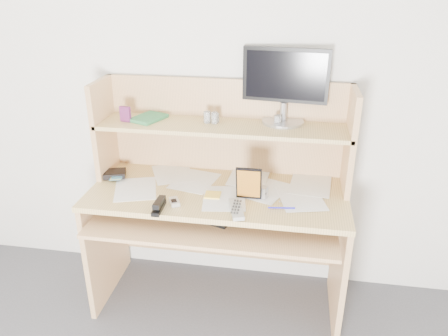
% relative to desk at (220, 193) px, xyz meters
% --- Properties ---
extents(back_wall, '(3.60, 0.04, 2.50)m').
position_rel_desk_xyz_m(back_wall, '(0.00, 0.24, 0.56)').
color(back_wall, silver).
rests_on(back_wall, floor).
extents(desk, '(1.40, 0.70, 1.30)m').
position_rel_desk_xyz_m(desk, '(0.00, 0.00, 0.00)').
color(desk, tan).
rests_on(desk, floor).
extents(paper_clutter, '(1.32, 0.54, 0.01)m').
position_rel_desk_xyz_m(paper_clutter, '(0.00, -0.08, 0.06)').
color(paper_clutter, white).
rests_on(paper_clutter, desk).
extents(keyboard, '(0.46, 0.29, 0.03)m').
position_rel_desk_xyz_m(keyboard, '(-0.10, -0.16, -0.03)').
color(keyboard, black).
rests_on(keyboard, desk).
extents(tv_remote, '(0.11, 0.21, 0.02)m').
position_rel_desk_xyz_m(tv_remote, '(0.13, -0.29, 0.07)').
color(tv_remote, '#989893').
rests_on(tv_remote, paper_clutter).
extents(flip_phone, '(0.08, 0.10, 0.02)m').
position_rel_desk_xyz_m(flip_phone, '(-0.19, -0.26, 0.07)').
color(flip_phone, silver).
rests_on(flip_phone, paper_clutter).
extents(stapler, '(0.05, 0.15, 0.05)m').
position_rel_desk_xyz_m(stapler, '(-0.25, -0.33, 0.08)').
color(stapler, black).
rests_on(stapler, paper_clutter).
extents(wallet, '(0.15, 0.13, 0.03)m').
position_rel_desk_xyz_m(wallet, '(-0.62, -0.00, 0.08)').
color(wallet, black).
rests_on(wallet, paper_clutter).
extents(sticky_note_pad, '(0.08, 0.08, 0.01)m').
position_rel_desk_xyz_m(sticky_note_pad, '(-0.02, -0.14, 0.06)').
color(sticky_note_pad, yellow).
rests_on(sticky_note_pad, desk).
extents(digital_camera, '(0.11, 0.07, 0.06)m').
position_rel_desk_xyz_m(digital_camera, '(0.22, -0.12, 0.09)').
color(digital_camera, '#A2A2A4').
rests_on(digital_camera, paper_clutter).
extents(game_case, '(0.13, 0.01, 0.19)m').
position_rel_desk_xyz_m(game_case, '(0.18, -0.16, 0.15)').
color(game_case, black).
rests_on(game_case, paper_clutter).
extents(blue_pen, '(0.14, 0.03, 0.01)m').
position_rel_desk_xyz_m(blue_pen, '(0.35, -0.23, 0.07)').
color(blue_pen, '#1A17AE').
rests_on(blue_pen, paper_clutter).
extents(card_box, '(0.06, 0.03, 0.09)m').
position_rel_desk_xyz_m(card_box, '(-0.53, 0.03, 0.43)').
color(card_box, maroon).
rests_on(card_box, desk).
extents(shelf_book, '(0.20, 0.23, 0.02)m').
position_rel_desk_xyz_m(shelf_book, '(-0.42, 0.09, 0.40)').
color(shelf_book, '#358653').
rests_on(shelf_book, desk).
extents(chip_stack_a, '(0.04, 0.04, 0.05)m').
position_rel_desk_xyz_m(chip_stack_a, '(-0.04, 0.11, 0.41)').
color(chip_stack_a, black).
rests_on(chip_stack_a, desk).
extents(chip_stack_b, '(0.04, 0.04, 0.06)m').
position_rel_desk_xyz_m(chip_stack_b, '(-0.09, 0.09, 0.42)').
color(chip_stack_b, white).
rests_on(chip_stack_b, desk).
extents(chip_stack_c, '(0.05, 0.05, 0.05)m').
position_rel_desk_xyz_m(chip_stack_c, '(0.30, 0.12, 0.41)').
color(chip_stack_c, black).
rests_on(chip_stack_c, desk).
extents(chip_stack_d, '(0.04, 0.04, 0.06)m').
position_rel_desk_xyz_m(chip_stack_d, '(-0.04, 0.08, 0.42)').
color(chip_stack_d, silver).
rests_on(chip_stack_d, desk).
extents(monitor, '(0.46, 0.23, 0.40)m').
position_rel_desk_xyz_m(monitor, '(0.33, 0.18, 0.60)').
color(monitor, '#AAAAAF').
rests_on(monitor, desk).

